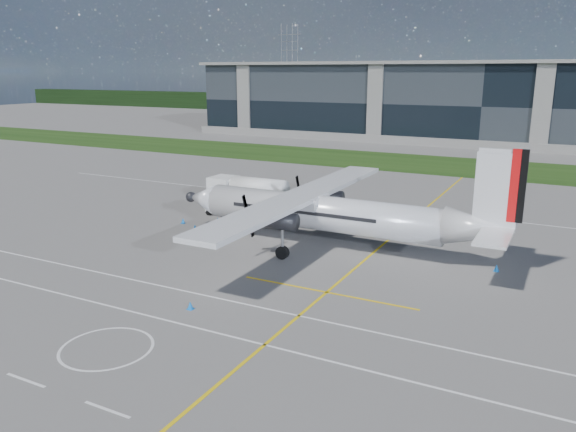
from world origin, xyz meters
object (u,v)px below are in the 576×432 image
object	(u,v)px
safety_cone_portwing	(190,305)
safety_cone_nose_port	(195,227)
ground_crew_person	(270,214)
safety_cone_fwd	(183,221)
safety_cone_tail	(496,268)
safety_cone_nose_stbd	(218,220)
fuel_tanker_truck	(243,193)
pylon_west	(289,67)
turboprop_aircraft	(332,194)
baggage_tug	(219,207)

from	to	relation	value
safety_cone_portwing	safety_cone_nose_port	distance (m)	17.31
ground_crew_person	safety_cone_fwd	world-z (taller)	ground_crew_person
safety_cone_fwd	safety_cone_nose_port	distance (m)	2.70
safety_cone_fwd	safety_cone_tail	bearing A→B (deg)	-0.35
safety_cone_portwing	safety_cone_nose_stbd	xyz separation A→B (m)	(-9.72, 17.10, 0.00)
fuel_tanker_truck	safety_cone_fwd	world-z (taller)	fuel_tanker_truck
pylon_west	safety_cone_portwing	size ratio (longest dim) A/B	60.00
safety_cone_nose_stbd	ground_crew_person	bearing A→B (deg)	19.92
safety_cone_fwd	turboprop_aircraft	bearing A→B (deg)	-1.12
turboprop_aircraft	safety_cone_nose_port	size ratio (longest dim) A/B	58.07
safety_cone_fwd	safety_cone_nose_stbd	xyz separation A→B (m)	(2.70, 1.69, 0.00)
pylon_west	safety_cone_fwd	xyz separation A→B (m)	(64.43, -146.71, -14.75)
pylon_west	ground_crew_person	bearing A→B (deg)	-63.40
fuel_tanker_truck	ground_crew_person	bearing A→B (deg)	-36.97
pylon_west	safety_cone_tail	size ratio (longest dim) A/B	60.00
fuel_tanker_truck	safety_cone_nose_port	world-z (taller)	fuel_tanker_truck
pylon_west	safety_cone_portwing	xyz separation A→B (m)	(76.85, -162.12, -14.75)
baggage_tug	safety_cone_nose_port	bearing A→B (deg)	-77.82
turboprop_aircraft	safety_cone_portwing	xyz separation A→B (m)	(-2.61, -15.11, -4.11)
fuel_tanker_truck	safety_cone_portwing	distance (m)	25.16
baggage_tug	safety_cone_portwing	size ratio (longest dim) A/B	5.30
baggage_tug	safety_cone_nose_stbd	size ratio (longest dim) A/B	5.30
fuel_tanker_truck	safety_cone_nose_port	bearing A→B (deg)	-87.48
pylon_west	turboprop_aircraft	bearing A→B (deg)	-61.61
turboprop_aircraft	baggage_tug	world-z (taller)	turboprop_aircraft
safety_cone_fwd	safety_cone_nose_stbd	size ratio (longest dim) A/B	1.00
safety_cone_fwd	fuel_tanker_truck	bearing A→B (deg)	75.23
safety_cone_fwd	safety_cone_nose_port	xyz separation A→B (m)	(2.35, -1.33, 0.00)
pylon_west	safety_cone_tail	bearing A→B (deg)	-57.92
safety_cone_portwing	baggage_tug	bearing A→B (deg)	119.80
turboprop_aircraft	ground_crew_person	distance (m)	9.16
turboprop_aircraft	pylon_west	bearing A→B (deg)	118.39
safety_cone_portwing	safety_cone_nose_stbd	bearing A→B (deg)	119.63
fuel_tanker_truck	safety_cone_nose_stbd	world-z (taller)	fuel_tanker_truck
baggage_tug	safety_cone_portwing	distance (m)	22.73
pylon_west	ground_crew_person	xyz separation A→B (m)	(71.78, -143.34, -14.03)
turboprop_aircraft	safety_cone_nose_stbd	world-z (taller)	turboprop_aircraft
pylon_west	safety_cone_nose_port	world-z (taller)	pylon_west
pylon_west	safety_cone_nose_stbd	world-z (taller)	pylon_west
safety_cone_fwd	safety_cone_portwing	bearing A→B (deg)	-51.12
ground_crew_person	safety_cone_nose_stbd	distance (m)	5.00
safety_cone_tail	safety_cone_nose_port	xyz separation A→B (m)	(-25.29, -1.16, 0.00)
fuel_tanker_truck	safety_cone_nose_stbd	xyz separation A→B (m)	(0.74, -5.74, -1.43)
safety_cone_fwd	safety_cone_nose_port	bearing A→B (deg)	-29.50
pylon_west	turboprop_aircraft	distance (m)	167.45
ground_crew_person	safety_cone_tail	bearing A→B (deg)	-67.61
safety_cone_nose_port	safety_cone_tail	bearing A→B (deg)	2.62
ground_crew_person	safety_cone_portwing	distance (m)	19.47
safety_cone_tail	turboprop_aircraft	bearing A→B (deg)	-179.44
safety_cone_fwd	safety_cone_portwing	xyz separation A→B (m)	(12.42, -15.40, 0.00)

